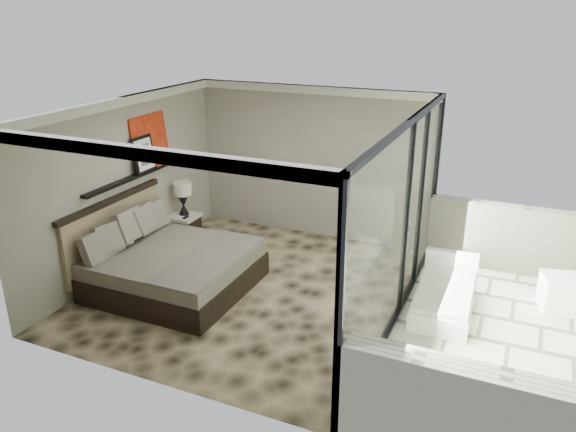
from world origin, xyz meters
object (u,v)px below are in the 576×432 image
at_px(bed, 169,265).
at_px(ottoman, 560,293).
at_px(nightstand, 184,229).
at_px(lounger, 445,297).
at_px(table_lamp, 183,194).

xyz_separation_m(bed, ottoman, (5.53, 1.69, -0.11)).
xyz_separation_m(nightstand, lounger, (4.81, -0.56, -0.06)).
bearing_deg(nightstand, table_lamp, 133.34).
relative_size(bed, ottoman, 4.42).
bearing_deg(lounger, bed, -168.05).
distance_m(bed, lounger, 4.15).
distance_m(ottoman, lounger, 1.65).
relative_size(nightstand, ottoman, 0.99).
bearing_deg(ottoman, bed, -163.01).
bearing_deg(bed, lounger, 14.44).
bearing_deg(table_lamp, lounger, -7.14).
bearing_deg(table_lamp, nightstand, -71.29).
distance_m(nightstand, table_lamp, 0.65).
xyz_separation_m(nightstand, ottoman, (6.32, 0.10, 0.00)).
relative_size(nightstand, lounger, 0.31).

